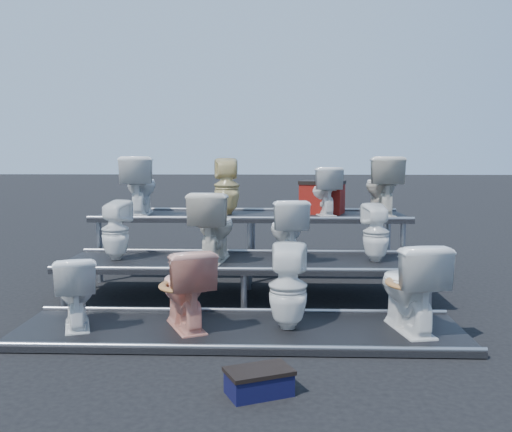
{
  "coord_description": "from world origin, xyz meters",
  "views": [
    {
      "loc": [
        0.35,
        -6.51,
        1.7
      ],
      "look_at": [
        0.11,
        0.1,
        0.97
      ],
      "focal_mm": 40.0,
      "sensor_mm": 36.0,
      "label": 1
    }
  ],
  "objects_px": {
    "toilet_8": "(140,185)",
    "toilet_5": "(213,226)",
    "toilet_1": "(185,288)",
    "toilet_9": "(227,186)",
    "red_crate": "(322,199)",
    "toilet_0": "(75,291)",
    "toilet_4": "(115,230)",
    "toilet_6": "(287,230)",
    "toilet_3": "(410,286)",
    "toilet_11": "(382,186)",
    "step_stool": "(259,384)",
    "toilet_2": "(288,287)",
    "toilet_7": "(376,233)",
    "toilet_10": "(323,191)"
  },
  "relations": [
    {
      "from": "toilet_7",
      "to": "toilet_5",
      "type": "bearing_deg",
      "value": -11.34
    },
    {
      "from": "toilet_11",
      "to": "toilet_6",
      "type": "bearing_deg",
      "value": 41.21
    },
    {
      "from": "toilet_8",
      "to": "toilet_5",
      "type": "bearing_deg",
      "value": 127.31
    },
    {
      "from": "toilet_0",
      "to": "toilet_1",
      "type": "distance_m",
      "value": 1.04
    },
    {
      "from": "toilet_10",
      "to": "step_stool",
      "type": "height_order",
      "value": "toilet_10"
    },
    {
      "from": "toilet_4",
      "to": "toilet_8",
      "type": "relative_size",
      "value": 0.87
    },
    {
      "from": "toilet_4",
      "to": "toilet_0",
      "type": "bearing_deg",
      "value": 107.73
    },
    {
      "from": "toilet_6",
      "to": "toilet_8",
      "type": "xyz_separation_m",
      "value": [
        -2.01,
        1.3,
        0.44
      ]
    },
    {
      "from": "toilet_6",
      "to": "toilet_1",
      "type": "bearing_deg",
      "value": 43.13
    },
    {
      "from": "toilet_7",
      "to": "toilet_11",
      "type": "bearing_deg",
      "value": -113.99
    },
    {
      "from": "toilet_5",
      "to": "toilet_7",
      "type": "relative_size",
      "value": 1.21
    },
    {
      "from": "toilet_1",
      "to": "toilet_10",
      "type": "xyz_separation_m",
      "value": [
        1.5,
        2.6,
        0.75
      ]
    },
    {
      "from": "toilet_3",
      "to": "toilet_9",
      "type": "height_order",
      "value": "toilet_9"
    },
    {
      "from": "toilet_11",
      "to": "step_stool",
      "type": "distance_m",
      "value": 4.4
    },
    {
      "from": "toilet_5",
      "to": "toilet_6",
      "type": "height_order",
      "value": "toilet_5"
    },
    {
      "from": "toilet_8",
      "to": "step_stool",
      "type": "distance_m",
      "value": 4.48
    },
    {
      "from": "toilet_7",
      "to": "toilet_4",
      "type": "bearing_deg",
      "value": -11.34
    },
    {
      "from": "toilet_7",
      "to": "toilet_11",
      "type": "height_order",
      "value": "toilet_11"
    },
    {
      "from": "toilet_6",
      "to": "toilet_2",
      "type": "bearing_deg",
      "value": 79.62
    },
    {
      "from": "toilet_5",
      "to": "red_crate",
      "type": "relative_size",
      "value": 1.42
    },
    {
      "from": "toilet_2",
      "to": "red_crate",
      "type": "distance_m",
      "value": 2.9
    },
    {
      "from": "toilet_0",
      "to": "toilet_4",
      "type": "bearing_deg",
      "value": -110.83
    },
    {
      "from": "toilet_1",
      "to": "toilet_6",
      "type": "xyz_separation_m",
      "value": [
        0.98,
        1.3,
        0.38
      ]
    },
    {
      "from": "toilet_0",
      "to": "toilet_9",
      "type": "distance_m",
      "value": 2.99
    },
    {
      "from": "toilet_3",
      "to": "red_crate",
      "type": "distance_m",
      "value": 2.91
    },
    {
      "from": "toilet_9",
      "to": "toilet_2",
      "type": "bearing_deg",
      "value": 98.18
    },
    {
      "from": "toilet_4",
      "to": "toilet_9",
      "type": "height_order",
      "value": "toilet_9"
    },
    {
      "from": "toilet_2",
      "to": "red_crate",
      "type": "relative_size",
      "value": 1.41
    },
    {
      "from": "toilet_7",
      "to": "red_crate",
      "type": "xyz_separation_m",
      "value": [
        -0.5,
        1.48,
        0.27
      ]
    },
    {
      "from": "toilet_2",
      "to": "step_stool",
      "type": "distance_m",
      "value": 1.42
    },
    {
      "from": "step_stool",
      "to": "toilet_2",
      "type": "bearing_deg",
      "value": 56.23
    },
    {
      "from": "toilet_5",
      "to": "toilet_6",
      "type": "bearing_deg",
      "value": -173.49
    },
    {
      "from": "toilet_1",
      "to": "red_crate",
      "type": "bearing_deg",
      "value": -143.1
    },
    {
      "from": "toilet_11",
      "to": "step_stool",
      "type": "xyz_separation_m",
      "value": [
        -1.55,
        -3.95,
        -1.18
      ]
    },
    {
      "from": "toilet_4",
      "to": "toilet_6",
      "type": "distance_m",
      "value": 2.0
    },
    {
      "from": "toilet_1",
      "to": "toilet_5",
      "type": "height_order",
      "value": "toilet_5"
    },
    {
      "from": "toilet_3",
      "to": "toilet_4",
      "type": "distance_m",
      "value": 3.39
    },
    {
      "from": "toilet_2",
      "to": "toilet_7",
      "type": "bearing_deg",
      "value": -123.24
    },
    {
      "from": "toilet_0",
      "to": "toilet_6",
      "type": "height_order",
      "value": "toilet_6"
    },
    {
      "from": "toilet_1",
      "to": "toilet_7",
      "type": "height_order",
      "value": "toilet_7"
    },
    {
      "from": "toilet_10",
      "to": "toilet_2",
      "type": "bearing_deg",
      "value": 65.16
    },
    {
      "from": "toilet_10",
      "to": "toilet_8",
      "type": "bearing_deg",
      "value": -13.34
    },
    {
      "from": "toilet_3",
      "to": "toilet_8",
      "type": "xyz_separation_m",
      "value": [
        -3.13,
        2.6,
        0.78
      ]
    },
    {
      "from": "toilet_2",
      "to": "toilet_5",
      "type": "bearing_deg",
      "value": -51.94
    },
    {
      "from": "toilet_10",
      "to": "toilet_3",
      "type": "bearing_deg",
      "value": 89.56
    },
    {
      "from": "toilet_8",
      "to": "step_stool",
      "type": "height_order",
      "value": "toilet_8"
    },
    {
      "from": "toilet_9",
      "to": "red_crate",
      "type": "bearing_deg",
      "value": 179.16
    },
    {
      "from": "toilet_4",
      "to": "red_crate",
      "type": "distance_m",
      "value": 2.93
    },
    {
      "from": "toilet_1",
      "to": "toilet_0",
      "type": "bearing_deg",
      "value": -24.79
    },
    {
      "from": "toilet_9",
      "to": "red_crate",
      "type": "height_order",
      "value": "toilet_9"
    }
  ]
}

